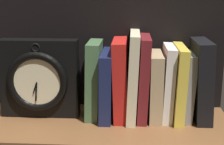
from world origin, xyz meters
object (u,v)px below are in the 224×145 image
at_px(book_cream_twain, 133,76).
at_px(book_maroon_dawkins, 143,78).
at_px(book_red_requiem, 121,79).
at_px(book_yellow_seinlanguage, 178,83).
at_px(book_navy_bierce, 107,84).
at_px(book_black_skeptic, 201,80).
at_px(book_gray_chess, 188,86).
at_px(book_white_catcher, 168,82).
at_px(book_green_romantic, 94,79).
at_px(framed_clock, 39,79).
at_px(book_tan_shortstories, 155,86).

distance_m(book_cream_twain, book_maroon_dawkins, 0.03).
bearing_deg(book_maroon_dawkins, book_red_requiem, 180.00).
bearing_deg(book_maroon_dawkins, book_yellow_seinlanguage, 0.00).
relative_size(book_navy_bierce, book_red_requiem, 0.85).
relative_size(book_red_requiem, book_yellow_seinlanguage, 1.08).
bearing_deg(book_black_skeptic, book_maroon_dawkins, 180.00).
bearing_deg(book_red_requiem, book_gray_chess, 0.00).
bearing_deg(book_white_catcher, book_yellow_seinlanguage, 0.00).
relative_size(book_green_romantic, framed_clock, 0.97).
bearing_deg(book_black_skeptic, book_yellow_seinlanguage, 180.00).
bearing_deg(book_maroon_dawkins, book_cream_twain, 180.00).
distance_m(book_navy_bierce, book_white_catcher, 0.17).
xyz_separation_m(book_tan_shortstories, book_black_skeptic, (0.12, 0.00, 0.02)).
bearing_deg(book_yellow_seinlanguage, book_red_requiem, -180.00).
relative_size(book_navy_bierce, book_yellow_seinlanguage, 0.91).
relative_size(book_gray_chess, framed_clock, 0.84).
distance_m(book_navy_bierce, book_cream_twain, 0.08).
xyz_separation_m(book_tan_shortstories, book_white_catcher, (0.03, 0.00, 0.01)).
height_order(book_navy_bierce, book_white_catcher, book_white_catcher).
bearing_deg(book_navy_bierce, book_tan_shortstories, -0.00).
bearing_deg(book_green_romantic, book_gray_chess, 0.00).
distance_m(book_navy_bierce, book_yellow_seinlanguage, 0.20).
xyz_separation_m(book_green_romantic, book_white_catcher, (0.20, 0.00, -0.00)).
relative_size(book_red_requiem, book_maroon_dawkins, 0.95).
relative_size(book_gray_chess, book_black_skeptic, 0.84).
xyz_separation_m(book_white_catcher, book_yellow_seinlanguage, (0.03, 0.00, -0.00)).
bearing_deg(book_white_catcher, book_gray_chess, 0.00).
distance_m(book_cream_twain, book_black_skeptic, 0.19).
bearing_deg(book_gray_chess, book_yellow_seinlanguage, 180.00).
bearing_deg(book_navy_bierce, book_white_catcher, -0.00).
relative_size(book_white_catcher, book_gray_chess, 1.10).
distance_m(book_tan_shortstories, book_yellow_seinlanguage, 0.06).
xyz_separation_m(book_cream_twain, book_yellow_seinlanguage, (0.12, 0.00, -0.02)).
distance_m(book_red_requiem, book_gray_chess, 0.19).
relative_size(book_maroon_dawkins, book_yellow_seinlanguage, 1.13).
xyz_separation_m(book_navy_bierce, book_yellow_seinlanguage, (0.20, 0.00, 0.01)).
relative_size(book_maroon_dawkins, book_white_catcher, 1.12).
bearing_deg(book_yellow_seinlanguage, book_tan_shortstories, -180.00).
bearing_deg(book_gray_chess, book_green_romantic, 180.00).
relative_size(book_red_requiem, book_cream_twain, 0.91).
bearing_deg(book_cream_twain, book_black_skeptic, 0.00).
bearing_deg(book_black_skeptic, book_gray_chess, 180.00).
bearing_deg(book_green_romantic, book_maroon_dawkins, 0.00).
height_order(book_green_romantic, book_tan_shortstories, book_green_romantic).
distance_m(book_cream_twain, framed_clock, 0.26).
distance_m(book_black_skeptic, framed_clock, 0.45).
xyz_separation_m(book_tan_shortstories, book_yellow_seinlanguage, (0.06, 0.00, 0.01)).
distance_m(book_green_romantic, book_gray_chess, 0.26).
xyz_separation_m(book_navy_bierce, book_cream_twain, (0.07, -0.00, 0.03)).
bearing_deg(book_tan_shortstories, book_maroon_dawkins, 180.00).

